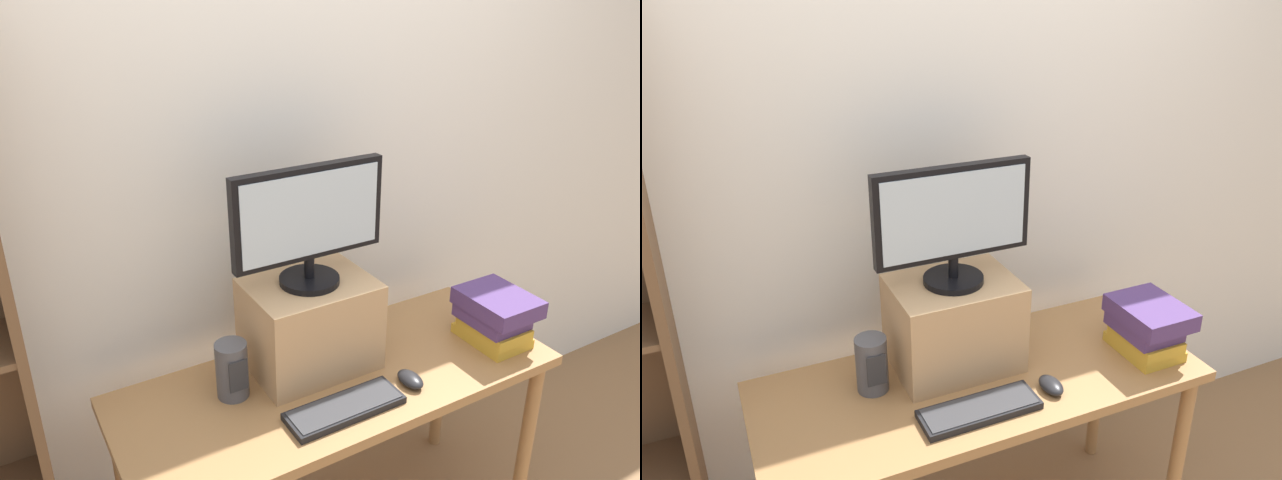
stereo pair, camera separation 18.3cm
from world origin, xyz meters
The scene contains 8 objects.
back_wall centered at (0.00, 0.45, 1.30)m, with size 7.00×0.08×2.60m.
desk centered at (0.00, 0.00, 0.66)m, with size 1.43×0.58×0.75m.
riser_box centered at (-0.04, 0.11, 0.90)m, with size 0.39×0.30×0.30m.
computer_monitor centered at (-0.04, 0.11, 1.26)m, with size 0.50×0.19×0.38m.
keyboard centered at (-0.08, -0.16, 0.76)m, with size 0.36×0.13×0.02m.
computer_mouse centered at (0.17, -0.15, 0.77)m, with size 0.06×0.10×0.04m.
book_stack centered at (0.57, -0.10, 0.85)m, with size 0.20×0.25×0.18m.
desk_speaker centered at (-0.33, 0.08, 0.84)m, with size 0.10×0.10×0.18m.
Camera 1 is at (-0.89, -1.40, 1.95)m, focal length 35.00 mm.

